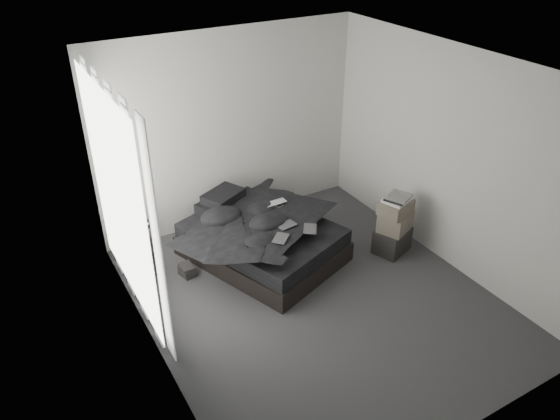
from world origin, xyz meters
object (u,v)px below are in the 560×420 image
laptop (277,200)px  box_lower (392,240)px  side_stand (138,250)px  bed (263,248)px

laptop → box_lower: laptop is taller
side_stand → box_lower: side_stand is taller
bed → box_lower: 1.64m
bed → laptop: 0.63m
laptop → side_stand: 1.78m
side_stand → bed: bearing=-16.0°
laptop → box_lower: size_ratio=0.67×
side_stand → box_lower: bearing=-21.0°
laptop → side_stand: side_stand is taller
bed → laptop: laptop is taller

